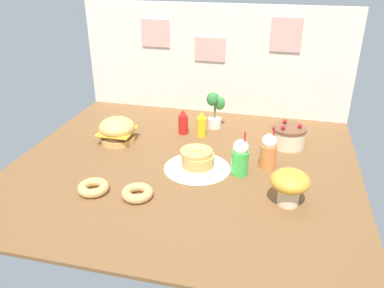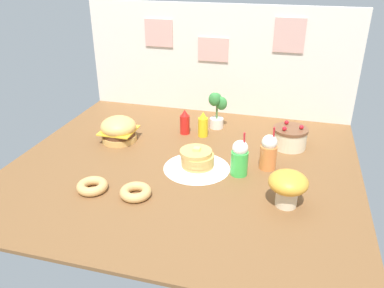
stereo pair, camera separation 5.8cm
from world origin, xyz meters
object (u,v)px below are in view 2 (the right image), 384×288
(pancake_stack, at_px, (197,160))
(mushroom_stool, at_px, (288,185))
(ketchup_bottle, at_px, (185,122))
(donut_chocolate, at_px, (136,192))
(potted_plant, at_px, (217,109))
(mustard_bottle, at_px, (203,125))
(orange_float_cup, at_px, (269,152))
(donut_pink_glaze, at_px, (92,186))
(cream_soda_cup, at_px, (240,158))
(burger, at_px, (119,130))
(layer_cake, at_px, (290,137))

(pancake_stack, distance_m, mushroom_stool, 0.60)
(ketchup_bottle, distance_m, donut_chocolate, 0.86)
(pancake_stack, xyz_separation_m, potted_plant, (-0.02, 0.64, 0.10))
(mustard_bottle, height_order, orange_float_cup, orange_float_cup)
(mushroom_stool, bearing_deg, donut_pink_glaze, -172.47)
(cream_soda_cup, bearing_deg, donut_chocolate, -142.60)
(burger, height_order, pancake_stack, burger)
(pancake_stack, height_order, donut_pink_glaze, pancake_stack)
(layer_cake, height_order, mustard_bottle, mustard_bottle)
(pancake_stack, bearing_deg, ketchup_bottle, 114.38)
(donut_pink_glaze, bearing_deg, burger, 101.53)
(cream_soda_cup, xyz_separation_m, orange_float_cup, (0.16, 0.12, 0.00))
(layer_cake, relative_size, mustard_bottle, 1.25)
(burger, height_order, cream_soda_cup, cream_soda_cup)
(cream_soda_cup, bearing_deg, orange_float_cup, 37.74)
(orange_float_cup, height_order, donut_pink_glaze, orange_float_cup)
(ketchup_bottle, height_order, mushroom_stool, mushroom_stool)
(mustard_bottle, xyz_separation_m, donut_pink_glaze, (-0.42, -0.86, -0.06))
(ketchup_bottle, height_order, donut_chocolate, ketchup_bottle)
(potted_plant, bearing_deg, mushroom_stool, -58.07)
(mustard_bottle, height_order, cream_soda_cup, cream_soda_cup)
(pancake_stack, distance_m, donut_chocolate, 0.45)
(ketchup_bottle, height_order, potted_plant, potted_plant)
(ketchup_bottle, relative_size, mushroom_stool, 0.91)
(pancake_stack, height_order, mushroom_stool, mushroom_stool)
(burger, bearing_deg, layer_cake, 10.41)
(ketchup_bottle, bearing_deg, mustard_bottle, -4.36)
(donut_pink_glaze, bearing_deg, mustard_bottle, 64.07)
(donut_chocolate, distance_m, potted_plant, 1.06)
(mustard_bottle, distance_m, cream_soda_cup, 0.58)
(ketchup_bottle, bearing_deg, layer_cake, -2.24)
(burger, xyz_separation_m, mustard_bottle, (0.55, 0.23, 0.00))
(mushroom_stool, bearing_deg, mustard_bottle, 130.79)
(layer_cake, xyz_separation_m, ketchup_bottle, (-0.74, 0.03, 0.01))
(layer_cake, relative_size, donut_pink_glaze, 1.34)
(orange_float_cup, height_order, potted_plant, potted_plant)
(mustard_bottle, relative_size, orange_float_cup, 0.67)
(donut_pink_glaze, bearing_deg, ketchup_bottle, 72.18)
(mustard_bottle, bearing_deg, donut_chocolate, -100.90)
(donut_chocolate, relative_size, mushroom_stool, 0.85)
(donut_pink_glaze, bearing_deg, potted_plant, 65.15)
(pancake_stack, bearing_deg, cream_soda_cup, -0.33)
(mustard_bottle, height_order, donut_chocolate, mustard_bottle)
(donut_pink_glaze, xyz_separation_m, mushroom_stool, (1.04, 0.14, 0.09))
(ketchup_bottle, distance_m, mushroom_stool, 1.06)
(donut_chocolate, bearing_deg, layer_cake, 47.26)
(layer_cake, bearing_deg, cream_soda_cup, -120.92)
(donut_pink_glaze, bearing_deg, pancake_stack, 38.28)
(mustard_bottle, bearing_deg, pancake_stack, -80.48)
(ketchup_bottle, bearing_deg, cream_soda_cup, -45.34)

